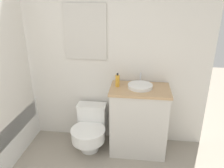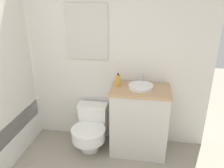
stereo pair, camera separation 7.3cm
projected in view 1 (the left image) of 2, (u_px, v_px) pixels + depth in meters
name	position (u px, v px, depth m)	size (l,w,h in m)	color
wall_back	(75.00, 49.00, 2.78)	(3.42, 0.07, 2.50)	silver
toilet	(90.00, 129.00, 2.83)	(0.43, 0.56, 0.56)	white
vanity	(138.00, 120.00, 2.74)	(0.71, 0.46, 0.87)	beige
sink	(140.00, 86.00, 2.59)	(0.29, 0.33, 0.13)	white
soap_bottle	(117.00, 81.00, 2.61)	(0.05, 0.05, 0.17)	gold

